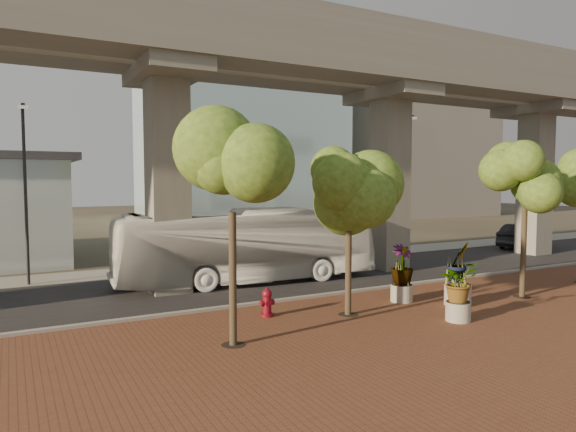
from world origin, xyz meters
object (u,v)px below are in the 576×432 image
fire_hydrant (267,302)px  parked_car (522,236)px  transit_bus (248,247)px  planter_front (459,285)px

fire_hydrant → parked_car: bearing=18.4°
transit_bus → planter_front: size_ratio=6.04×
transit_bus → fire_hydrant: 6.37m
transit_bus → fire_hydrant: (-1.92, -5.97, -1.16)m
transit_bus → planter_front: transit_bus is taller
fire_hydrant → planter_front: size_ratio=0.50×
transit_bus → parked_car: size_ratio=2.42×
parked_car → planter_front: (-18.62, -11.63, 0.46)m
parked_car → transit_bus: bearing=76.1°
parked_car → fire_hydrant: size_ratio=4.98×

